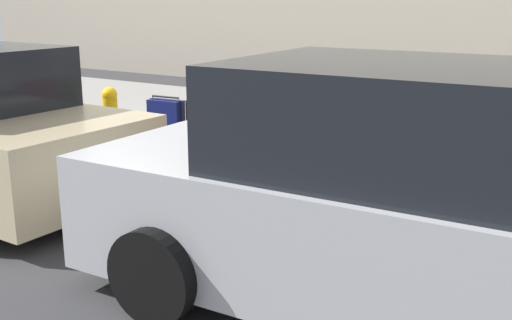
{
  "coord_description": "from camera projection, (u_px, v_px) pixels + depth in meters",
  "views": [
    {
      "loc": [
        -5.88,
        5.55,
        2.06
      ],
      "look_at": [
        -2.6,
        0.48,
        0.47
      ],
      "focal_mm": 44.04,
      "sensor_mm": 36.0,
      "label": 1
    }
  ],
  "objects": [
    {
      "name": "fire_hydrant",
      "position": [
        110.0,
        112.0,
        8.55
      ],
      "size": [
        0.39,
        0.21,
        0.72
      ],
      "color": "#D89E0C",
      "rests_on": "sidewalk_curb"
    },
    {
      "name": "suitcase_black_6",
      "position": [
        202.0,
        127.0,
        7.81
      ],
      "size": [
        0.37,
        0.23,
        0.94
      ],
      "color": "black",
      "rests_on": "sidewalk_curb"
    },
    {
      "name": "sidewalk_curb",
      "position": [
        221.0,
        123.0,
        10.13
      ],
      "size": [
        18.0,
        5.0,
        0.14
      ],
      "primitive_type": "cube",
      "color": "gray",
      "rests_on": "ground_plane"
    },
    {
      "name": "suitcase_navy_0",
      "position": [
        437.0,
        170.0,
        6.15
      ],
      "size": [
        0.41,
        0.25,
        0.8
      ],
      "color": "navy",
      "rests_on": "sidewalk_curb"
    },
    {
      "name": "suitcase_maroon_1",
      "position": [
        393.0,
        152.0,
        6.49
      ],
      "size": [
        0.41,
        0.28,
        0.92
      ],
      "color": "maroon",
      "rests_on": "sidewalk_curb"
    },
    {
      "name": "suitcase_silver_4",
      "position": [
        265.0,
        138.0,
        7.17
      ],
      "size": [
        0.39,
        0.25,
        0.94
      ],
      "color": "#9EA0A8",
      "rests_on": "sidewalk_curb"
    },
    {
      "name": "suitcase_navy_7",
      "position": [
        166.0,
        125.0,
        8.02
      ],
      "size": [
        0.48,
        0.23,
        0.69
      ],
      "color": "navy",
      "rests_on": "sidewalk_curb"
    },
    {
      "name": "ground_plane",
      "position": [
        108.0,
        160.0,
        8.12
      ],
      "size": [
        40.0,
        40.0,
        0.0
      ],
      "primitive_type": "plane",
      "color": "#333335"
    },
    {
      "name": "suitcase_olive_3",
      "position": [
        302.0,
        139.0,
        6.92
      ],
      "size": [
        0.37,
        0.24,
        0.83
      ],
      "color": "#59601E",
      "rests_on": "sidewalk_curb"
    },
    {
      "name": "suitcase_teal_5",
      "position": [
        231.0,
        129.0,
        7.48
      ],
      "size": [
        0.45,
        0.22,
        1.07
      ],
      "color": "#0F606B",
      "rests_on": "sidewalk_curb"
    },
    {
      "name": "parked_car_silver_0",
      "position": [
        414.0,
        204.0,
        3.98
      ],
      "size": [
        4.53,
        2.16,
        1.66
      ],
      "color": "#B2B5BA",
      "rests_on": "ground_plane"
    },
    {
      "name": "suitcase_red_2",
      "position": [
        343.0,
        146.0,
        6.67
      ],
      "size": [
        0.46,
        0.25,
        0.78
      ],
      "color": "red",
      "rests_on": "sidewalk_curb"
    },
    {
      "name": "bollard_post",
      "position": [
        71.0,
        109.0,
        8.76
      ],
      "size": [
        0.15,
        0.15,
        0.77
      ],
      "primitive_type": "cylinder",
      "color": "brown",
      "rests_on": "sidewalk_curb"
    }
  ]
}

